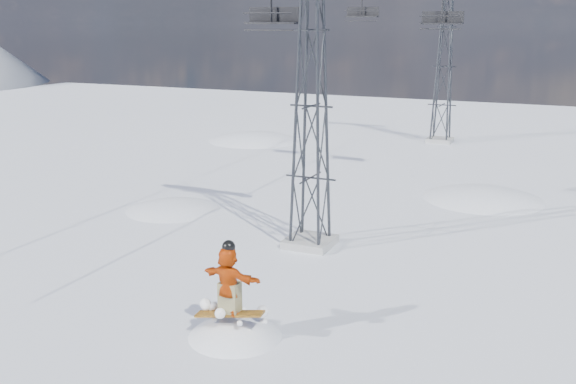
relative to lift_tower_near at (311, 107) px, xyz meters
The scene contains 7 objects.
ground 9.72m from the lift_tower_near, 95.71° to the right, with size 120.00×120.00×0.00m, color white.
snow_terrain 20.81m from the lift_tower_near, 112.81° to the left, with size 39.00×37.00×22.00m.
lift_tower_near is the anchor object (origin of this frame).
lift_tower_far 25.00m from the lift_tower_near, 90.00° to the left, with size 5.20×1.80×11.43m.
lift_chair_near 4.12m from the lift_tower_near, 150.67° to the left, with size 2.14×0.62×2.66m.
lift_chair_mid 12.86m from the lift_tower_near, 79.82° to the left, with size 2.16×0.62×2.68m.
lift_chair_far 13.20m from the lift_tower_near, 99.97° to the left, with size 1.82×0.52×2.26m.
Camera 1 is at (9.90, -14.15, 8.47)m, focal length 40.00 mm.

